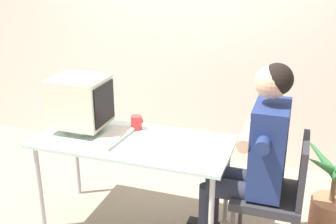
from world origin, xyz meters
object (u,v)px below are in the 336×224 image
at_px(desk, 133,148).
at_px(keyboard, 113,137).
at_px(office_chair, 278,190).
at_px(person_seated, 255,152).
at_px(desk_mug, 137,122).
at_px(potted_plant, 332,193).
at_px(crt_monitor, 80,102).

bearing_deg(desk, keyboard, -170.42).
bearing_deg(keyboard, office_chair, 2.27).
height_order(keyboard, person_seated, person_seated).
bearing_deg(desk_mug, office_chair, -9.24).
relative_size(person_seated, potted_plant, 1.94).
bearing_deg(crt_monitor, potted_plant, 12.84).
height_order(keyboard, desk_mug, desk_mug).
height_order(desk, potted_plant, desk).
height_order(potted_plant, desk_mug, desk_mug).
distance_m(keyboard, desk_mug, 0.25).
relative_size(desk, keyboard, 3.41).
distance_m(keyboard, person_seated, 1.02).
bearing_deg(desk, office_chair, 1.21).
relative_size(crt_monitor, keyboard, 1.00).
distance_m(desk, person_seated, 0.87).
xyz_separation_m(office_chair, person_seated, (-0.17, 0.00, 0.25)).
height_order(office_chair, desk_mug, office_chair).
height_order(crt_monitor, person_seated, person_seated).
bearing_deg(office_chair, potted_plant, 49.54).
bearing_deg(desk, person_seated, 1.45).
xyz_separation_m(desk, keyboard, (-0.15, -0.03, 0.08)).
distance_m(crt_monitor, desk_mug, 0.45).
relative_size(crt_monitor, person_seated, 0.30).
relative_size(crt_monitor, office_chair, 0.47).
bearing_deg(crt_monitor, office_chair, -0.93).
bearing_deg(office_chair, desk, -178.79).
bearing_deg(desk, potted_plant, 18.29).
bearing_deg(potted_plant, office_chair, -130.46).
bearing_deg(keyboard, desk, 9.58).
distance_m(desk, keyboard, 0.17).
relative_size(crt_monitor, potted_plant, 0.59).
relative_size(keyboard, potted_plant, 0.59).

